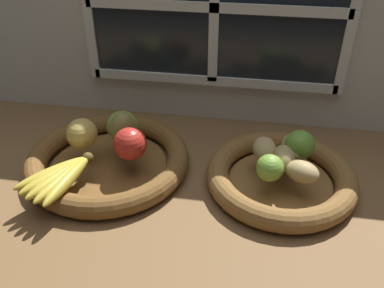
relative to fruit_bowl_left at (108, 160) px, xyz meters
The scene contains 15 objects.
ground_plane 21.34cm from the fruit_bowl_left, ahead, with size 140.00×90.00×3.00cm, color brown.
back_wall 43.48cm from the fruit_bowl_left, 53.37° to the left, with size 140.00×4.60×55.00cm.
fruit_bowl_left is the anchor object (origin of this frame).
fruit_bowl_right 39.47cm from the fruit_bowl_left, ahead, with size 32.75×32.75×4.86cm.
apple_golden_left 8.48cm from the fruit_bowl_left, behind, with size 7.12×7.12×7.12cm, color #DBB756.
apple_red_right 9.09cm from the fruit_bowl_left, 16.10° to the right, with size 7.36×7.36×7.36cm, color red.
apple_green_back 8.50cm from the fruit_bowl_left, 64.41° to the left, with size 7.29×7.29×7.29cm, color #7AA338.
pear_brown 8.19cm from the fruit_bowl_left, 42.71° to the left, with size 5.92×6.20×8.39cm, color olive.
banana_bunch_front 13.94cm from the fruit_bowl_left, 115.30° to the right, with size 12.90×17.64×2.63cm.
potato_large 39.80cm from the fruit_bowl_left, ahead, with size 6.74×4.62×5.05cm, color tan.
potato_back 42.32cm from the fruit_bowl_left, ahead, with size 8.14×5.32×4.60cm, color tan.
potato_oblong 35.87cm from the fruit_bowl_left, ahead, with size 6.99×5.17×4.63cm, color tan.
potato_small 43.51cm from the fruit_bowl_left, ahead, with size 7.23×5.05×4.33cm, color tan.
lime_near 37.21cm from the fruit_bowl_left, ahead, with size 5.70×5.70×5.70cm, color #7AAD3D.
lime_far 43.52cm from the fruit_bowl_left, ahead, with size 6.64×6.64×6.64cm, color #6B9E33.
Camera 1 is at (10.55, -71.18, 58.56)cm, focal length 38.42 mm.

